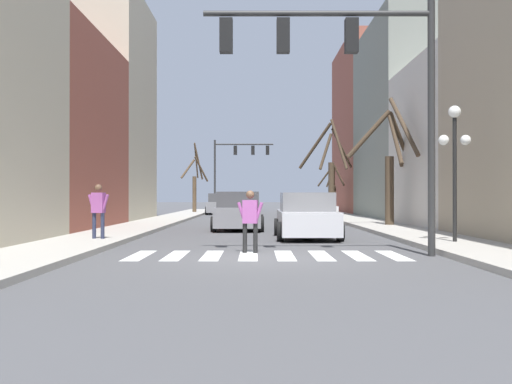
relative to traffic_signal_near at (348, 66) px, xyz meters
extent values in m
plane|color=#4C4C4F|center=(-2.00, -0.62, -4.68)|extent=(240.00, 240.00, 0.00)
cube|color=#ADA89E|center=(-7.53, -0.62, -4.60)|extent=(2.46, 90.00, 0.15)
cube|color=#ADA89E|center=(3.53, -0.62, -4.60)|extent=(2.46, 90.00, 0.15)
cube|color=#934C3D|center=(-11.76, 10.96, -0.52)|extent=(6.00, 9.67, 8.31)
cube|color=#BCB299|center=(-11.76, 20.11, 1.76)|extent=(6.00, 8.62, 12.88)
cube|color=beige|center=(7.76, 12.64, -0.89)|extent=(6.00, 8.62, 7.58)
cube|color=gray|center=(7.76, 22.69, 1.37)|extent=(6.00, 11.49, 12.10)
cube|color=#934C3D|center=(7.76, 34.47, 2.21)|extent=(6.00, 12.06, 13.78)
cube|color=white|center=(-5.15, 0.15, -4.68)|extent=(0.45, 2.60, 0.01)
cube|color=white|center=(-4.25, 0.15, -4.68)|extent=(0.45, 2.60, 0.01)
cube|color=white|center=(-3.35, 0.15, -4.68)|extent=(0.45, 2.60, 0.01)
cube|color=white|center=(-2.45, 0.15, -4.68)|extent=(0.45, 2.60, 0.01)
cube|color=white|center=(-1.55, 0.15, -4.68)|extent=(0.45, 2.60, 0.01)
cube|color=white|center=(-0.65, 0.15, -4.68)|extent=(0.45, 2.60, 0.01)
cube|color=white|center=(0.25, 0.15, -4.68)|extent=(0.45, 2.60, 0.01)
cube|color=white|center=(1.15, 0.15, -4.68)|extent=(0.45, 2.60, 0.01)
cylinder|color=#2D2D2D|center=(2.05, 0.00, -1.50)|extent=(0.18, 0.18, 6.37)
cylinder|color=#2D2D2D|center=(-0.76, 0.00, 1.29)|extent=(5.61, 0.14, 0.14)
cube|color=black|center=(0.09, 0.00, 0.74)|extent=(0.32, 0.28, 0.84)
cube|color=black|center=(-1.60, 0.00, 0.74)|extent=(0.32, 0.28, 0.84)
cube|color=black|center=(-3.00, 0.00, 0.74)|extent=(0.32, 0.28, 0.84)
cylinder|color=#2D2D2D|center=(-6.05, 40.26, -1.38)|extent=(0.18, 0.18, 6.61)
cylinder|color=#2D2D2D|center=(-3.36, 40.26, 1.53)|extent=(5.39, 0.14, 0.14)
cube|color=black|center=(-4.17, 40.26, 0.98)|extent=(0.32, 0.28, 0.84)
cube|color=black|center=(-2.55, 40.26, 0.98)|extent=(0.32, 0.28, 0.84)
cube|color=black|center=(-1.20, 40.26, 0.98)|extent=(0.32, 0.28, 0.84)
cylinder|color=black|center=(3.53, 2.74, -2.73)|extent=(0.12, 0.12, 3.60)
sphere|color=white|center=(3.53, 2.74, -0.75)|extent=(0.36, 0.36, 0.36)
sphere|color=white|center=(3.21, 2.74, -1.57)|extent=(0.31, 0.31, 0.31)
sphere|color=white|center=(3.85, 2.74, -1.57)|extent=(0.31, 0.31, 0.31)
cube|color=white|center=(1.09, 18.62, -4.13)|extent=(1.93, 4.22, 0.75)
cube|color=gray|center=(1.09, 18.62, -3.44)|extent=(1.77, 2.19, 0.62)
cylinder|color=black|center=(0.10, 19.93, -4.36)|extent=(0.22, 0.64, 0.64)
cylinder|color=black|center=(2.07, 19.93, -4.36)|extent=(0.22, 0.64, 0.64)
cylinder|color=black|center=(0.10, 17.31, -4.36)|extent=(0.22, 0.64, 0.64)
cylinder|color=black|center=(2.07, 17.31, -4.36)|extent=(0.22, 0.64, 0.64)
cube|color=gray|center=(-5.13, 32.89, -4.10)|extent=(1.85, 4.68, 0.82)
cube|color=#464648|center=(-5.13, 32.89, -3.35)|extent=(1.70, 2.44, 0.67)
cylinder|color=black|center=(-6.07, 34.34, -4.36)|extent=(0.22, 0.64, 0.64)
cylinder|color=black|center=(-4.18, 34.34, -4.36)|extent=(0.22, 0.64, 0.64)
cylinder|color=black|center=(-6.07, 31.44, -4.36)|extent=(0.22, 0.64, 0.64)
cylinder|color=black|center=(-4.18, 31.44, -4.36)|extent=(0.22, 0.64, 0.64)
cube|color=gray|center=(-3.02, 10.99, -4.10)|extent=(1.91, 4.13, 0.81)
cube|color=#464648|center=(-3.02, 10.99, -3.36)|extent=(1.76, 2.15, 0.66)
cylinder|color=black|center=(-2.05, 9.71, -4.36)|extent=(0.22, 0.64, 0.64)
cylinder|color=black|center=(-4.00, 9.71, -4.36)|extent=(0.22, 0.64, 0.64)
cylinder|color=black|center=(-2.05, 12.27, -4.36)|extent=(0.22, 0.64, 0.64)
cylinder|color=black|center=(-4.00, 12.27, -4.36)|extent=(0.22, 0.64, 0.64)
cube|color=#236B38|center=(1.09, 31.15, -4.09)|extent=(1.92, 4.33, 0.82)
cube|color=#133A1E|center=(1.09, 31.15, -3.35)|extent=(1.77, 2.25, 0.67)
cylinder|color=black|center=(0.11, 32.49, -4.36)|extent=(0.22, 0.64, 0.64)
cylinder|color=black|center=(2.07, 32.49, -4.36)|extent=(0.22, 0.64, 0.64)
cylinder|color=black|center=(0.11, 29.80, -4.36)|extent=(0.22, 0.64, 0.64)
cylinder|color=black|center=(2.07, 29.80, -4.36)|extent=(0.22, 0.64, 0.64)
cube|color=silver|center=(-0.51, 6.13, -4.11)|extent=(1.90, 4.67, 0.78)
cube|color=slate|center=(-0.51, 6.13, -3.41)|extent=(1.75, 2.43, 0.64)
cylinder|color=black|center=(-1.47, 7.58, -4.36)|extent=(0.22, 0.64, 0.64)
cylinder|color=black|center=(0.46, 7.58, -4.36)|extent=(0.22, 0.64, 0.64)
cylinder|color=black|center=(-1.47, 4.68, -4.36)|extent=(0.22, 0.64, 0.64)
cylinder|color=black|center=(0.46, 4.68, -4.36)|extent=(0.22, 0.64, 0.64)
cylinder|color=#282D47|center=(-7.31, 3.95, -4.13)|extent=(0.12, 0.12, 0.80)
cylinder|color=#282D47|center=(-7.03, 3.87, -4.13)|extent=(0.12, 0.12, 0.80)
cube|color=#9E4C93|center=(-7.17, 3.91, -3.41)|extent=(0.44, 0.31, 0.63)
sphere|color=brown|center=(-7.17, 3.91, -2.95)|extent=(0.22, 0.22, 0.22)
cylinder|color=#9E4C93|center=(-7.39, 3.97, -3.46)|extent=(0.29, 0.16, 0.61)
cylinder|color=#9E4C93|center=(-6.95, 3.85, -3.46)|extent=(0.29, 0.16, 0.61)
cylinder|color=black|center=(-2.28, 0.79, -4.30)|extent=(0.11, 0.11, 0.77)
cylinder|color=black|center=(-2.55, 0.83, -4.30)|extent=(0.11, 0.11, 0.77)
cube|color=#9E4C93|center=(-2.42, 0.81, -3.61)|extent=(0.40, 0.27, 0.60)
sphere|color=brown|center=(-2.42, 0.81, -3.17)|extent=(0.22, 0.22, 0.22)
cylinder|color=#9E4C93|center=(-2.20, 0.78, -3.65)|extent=(0.27, 0.13, 0.59)
cylinder|color=#9E4C93|center=(-2.63, 0.85, -3.65)|extent=(0.27, 0.13, 0.59)
cylinder|color=#473828|center=(3.06, 27.58, -2.69)|extent=(0.41, 0.41, 3.68)
cylinder|color=#473828|center=(1.97, 28.24, 0.37)|extent=(2.30, 1.60, 3.29)
cylinder|color=#473828|center=(3.92, 28.38, 0.22)|extent=(1.76, 1.81, 2.77)
cylinder|color=#473828|center=(2.62, 27.25, -0.09)|extent=(1.07, 0.88, 2.64)
cylinder|color=#473828|center=(3.51, 26.87, 0.41)|extent=(1.06, 1.63, 3.65)
cylinder|color=#473828|center=(3.57, 30.00, -3.48)|extent=(0.30, 0.30, 2.10)
cylinder|color=#473828|center=(2.99, 30.25, -1.67)|extent=(1.26, 0.65, 1.71)
cylinder|color=#473828|center=(3.95, 30.02, -1.68)|extent=(0.89, 0.18, 1.61)
cylinder|color=#473828|center=(3.63, 30.45, -1.82)|extent=(0.26, 1.04, 1.82)
cylinder|color=#473828|center=(3.31, 30.14, -1.78)|extent=(0.63, 0.40, 1.58)
cylinder|color=brown|center=(-7.31, 34.33, -3.07)|extent=(0.33, 0.33, 2.91)
cylinder|color=brown|center=(-6.81, 34.87, -1.00)|extent=(1.11, 1.25, 2.12)
cylinder|color=brown|center=(-7.82, 34.00, -1.02)|extent=(1.15, 0.86, 1.66)
cylinder|color=brown|center=(-7.03, 34.80, -0.39)|extent=(0.69, 1.07, 2.95)
cylinder|color=brown|center=(-7.24, 35.02, -0.28)|extent=(0.26, 1.49, 2.88)
cylinder|color=#473828|center=(3.89, 12.86, -2.96)|extent=(0.41, 0.41, 3.14)
cylinder|color=#473828|center=(4.30, 13.37, -0.56)|extent=(0.98, 1.20, 2.56)
cylinder|color=#473828|center=(4.00, 12.12, -0.66)|extent=(0.40, 1.64, 2.40)
cylinder|color=#473828|center=(4.52, 13.47, -0.46)|extent=(1.39, 1.47, 2.27)
cylinder|color=#473828|center=(4.22, 11.53, -0.13)|extent=(0.75, 2.81, 2.95)
cylinder|color=#473828|center=(2.95, 12.94, -0.35)|extent=(2.06, 0.39, 2.27)
camera|label=1|loc=(-2.27, -14.68, -3.19)|focal=42.00mm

